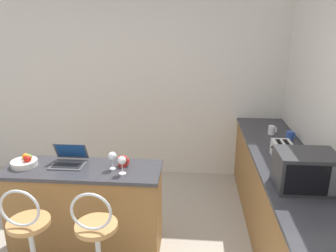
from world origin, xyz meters
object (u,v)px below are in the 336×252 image
Objects in this scene: toaster at (282,151)px; fruit_bowl at (25,162)px; bar_stool_far at (97,247)px; wine_glass_tall at (112,157)px; bar_stool_near at (31,243)px; mug_red at (123,161)px; mug_blue at (290,136)px; wine_glass_short at (122,161)px; mug_white at (272,130)px; laptop at (69,159)px; microwave at (306,171)px.

toaster is 2.50m from fruit_bowl.
bar_stool_far is 0.79m from wine_glass_tall.
bar_stool_near is 9.58× the size of mug_red.
fruit_bowl is (-2.70, -0.93, -0.01)m from mug_blue.
fruit_bowl is (-0.85, -0.00, -0.08)m from wine_glass_tall.
wine_glass_tall is 0.14m from wine_glass_short.
mug_white is at bearing 36.70° from bar_stool_near.
toaster is at bearing 30.14° from bar_stool_far.
wine_glass_tall is at bearing -166.94° from toaster.
mug_red is (0.65, 0.65, 0.46)m from bar_stool_near.
wine_glass_short reaches higher than mug_red.
laptop is at bearing 10.75° from fruit_bowl.
wine_glass_short is at bearing 175.10° from microwave.
mug_blue reaches higher than mug_red.
toaster is at bearing 11.04° from mug_red.
wine_glass_tall is at bearing 88.80° from bar_stool_far.
wine_glass_tall is 1.00× the size of wine_glass_short.
wine_glass_tall is 1.60× the size of mug_white.
wine_glass_tall is 1.61× the size of mug_red.
wine_glass_short is at bearing -162.77° from toaster.
wine_glass_tall is (0.57, 0.57, 0.54)m from bar_stool_near.
toaster is at bearing 92.74° from microwave.
toaster is (1.64, 0.95, 0.50)m from bar_stool_far.
laptop is 3.04× the size of mug_white.
toaster is at bearing 8.73° from fruit_bowl.
mug_blue is at bearing 30.48° from wine_glass_short.
mug_red is (-1.55, -0.30, -0.04)m from toaster.
wine_glass_tall reaches higher than bar_stool_near.
laptop is 0.52m from mug_red.
bar_stool_near reaches higher than mug_blue.
bar_stool_near is at bearing -134.97° from mug_red.
microwave is at bearing -7.76° from wine_glass_tall.
laptop reaches higher than wine_glass_tall.
bar_stool_far is 2.43m from mug_white.
microwave is at bearing -87.26° from toaster.
mug_white is (0.06, 0.73, -0.03)m from toaster.
microwave reaches higher than wine_glass_short.
mug_red is 1.90m from mug_white.
bar_stool_near is at bearing -171.10° from microwave.
mug_red is 1.05× the size of mug_blue.
fruit_bowl reaches higher than mug_white.
microwave is at bearing -4.90° from wine_glass_short.
mug_white is at bearing 23.62° from fruit_bowl.
bar_stool_far is at bearing -91.20° from wine_glass_tall.
mug_red is (0.52, 0.00, -0.01)m from laptop.
fruit_bowl is at bearing 174.60° from wine_glass_short.
bar_stool_far is 5.94× the size of wine_glass_short.
bar_stool_near is 0.56m from bar_stool_far.
bar_stool_far reaches higher than fruit_bowl.
microwave is (2.22, 0.35, 0.57)m from bar_stool_near.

